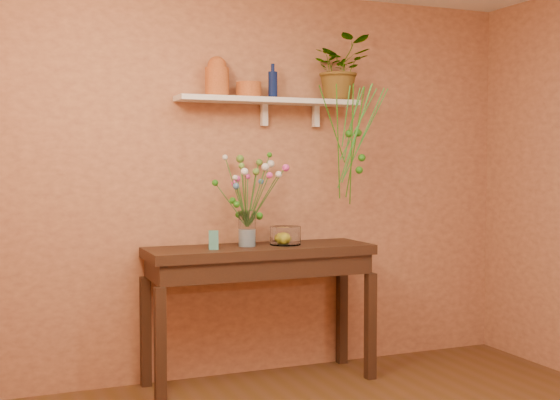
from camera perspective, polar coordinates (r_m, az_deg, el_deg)
room at (r=3.36m, az=10.09°, el=0.42°), size 4.04×4.04×2.70m
sideboard at (r=4.94m, az=-1.59°, el=-5.18°), size 1.53×0.49×0.93m
wall_shelf at (r=5.08m, az=-0.77°, el=7.70°), size 1.30×0.24×0.19m
terracotta_jug at (r=4.97m, az=-4.95°, el=9.54°), size 0.18×0.18×0.27m
terracotta_pot at (r=5.03m, az=-2.46°, el=8.60°), size 0.18×0.18×0.11m
blue_bottle at (r=5.09m, az=-0.57°, el=9.04°), size 0.08×0.08×0.24m
spider_plant at (r=5.29m, az=4.74°, el=10.21°), size 0.46×0.41×0.45m
plant_fronds at (r=5.12m, az=5.88°, el=4.61°), size 0.56×0.38×0.83m
glass_vase at (r=4.89m, az=-2.59°, el=-2.45°), size 0.12×0.12×0.24m
bouquet at (r=4.89m, az=-2.30°, el=1.36°), size 0.50×0.46×0.50m
glass_bowl at (r=4.98m, az=0.42°, el=-2.86°), size 0.21×0.21×0.13m
lemon at (r=4.97m, az=0.27°, el=-3.00°), size 0.08×0.08×0.08m
carton at (r=4.74m, az=-5.22°, el=-3.14°), size 0.07×0.06×0.12m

